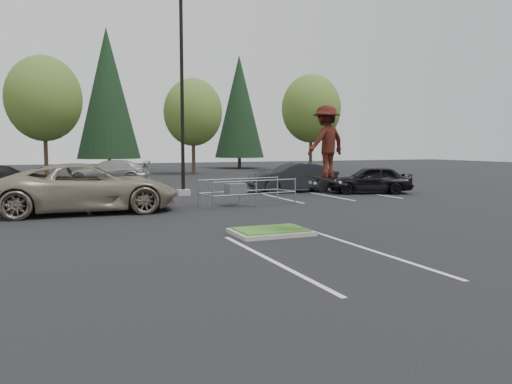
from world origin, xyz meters
name	(u,v)px	position (x,y,z in m)	size (l,w,h in m)	color
ground	(271,234)	(0.00, 0.00, 0.00)	(120.00, 120.00, 0.00)	black
grass_median	(271,231)	(0.00, 0.00, 0.08)	(2.20, 1.60, 0.16)	gray
stall_lines	(175,211)	(-1.35, 6.02, 0.00)	(22.62, 17.60, 0.01)	silver
light_pole	(182,106)	(0.50, 12.00, 4.56)	(0.70, 0.60, 10.12)	gray
decid_b	(44,101)	(-6.01, 30.53, 6.04)	(5.89, 5.89, 9.64)	#38281C
decid_c	(193,114)	(5.99, 29.83, 5.25)	(5.12, 5.12, 8.38)	#38281C
decid_d	(311,111)	(17.99, 30.33, 5.91)	(5.76, 5.76, 9.43)	#38281C
conif_b	(108,93)	(0.00, 40.50, 7.85)	(6.38, 6.38, 14.50)	#38281C
conif_c	(239,107)	(14.00, 39.50, 6.85)	(5.50, 5.50, 12.50)	#38281C
cart_corral	(239,189)	(1.53, 6.69, 0.72)	(4.19, 2.03, 1.14)	gray
skateboarder	(326,142)	(1.20, -1.00, 2.64)	(1.44, 1.09, 2.21)	black
car_l_tan	(88,188)	(-4.50, 7.00, 0.94)	(3.12, 6.78, 1.88)	gray
car_r_charc	(292,177)	(6.50, 11.50, 0.80)	(1.70, 4.87, 1.61)	black
car_r_black	(371,180)	(10.00, 9.17, 0.74)	(1.74, 4.33, 1.48)	black
car_far_silver	(109,172)	(-2.12, 21.41, 0.79)	(2.21, 5.44, 1.58)	#9C9D98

